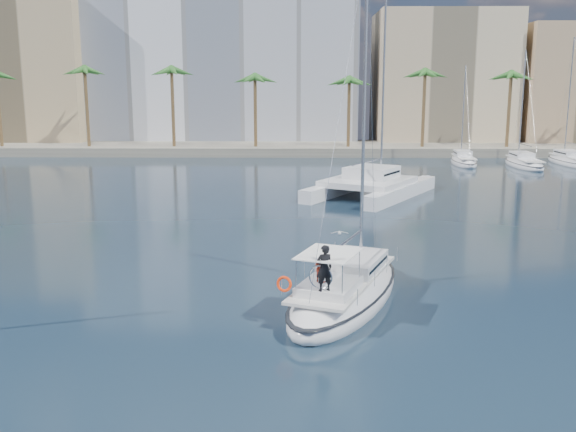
{
  "coord_description": "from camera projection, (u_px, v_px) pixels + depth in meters",
  "views": [
    {
      "loc": [
        0.02,
        -29.57,
        9.24
      ],
      "look_at": [
        -0.39,
        1.5,
        2.91
      ],
      "focal_mm": 40.0,
      "sensor_mm": 36.0,
      "label": 1
    }
  ],
  "objects": [
    {
      "name": "quay",
      "position": [
        296.0,
        148.0,
        90.47
      ],
      "size": [
        120.0,
        14.0,
        1.2
      ],
      "primitive_type": "cube",
      "color": "gray",
      "rests_on": "ground"
    },
    {
      "name": "main_sloop",
      "position": [
        346.0,
        292.0,
        27.68
      ],
      "size": [
        7.23,
        11.45,
        16.23
      ],
      "rotation": [
        0.0,
        0.0,
        -0.37
      ],
      "color": "white",
      "rests_on": "ground"
    },
    {
      "name": "palm_centre",
      "position": [
        297.0,
        78.0,
        84.62
      ],
      "size": [
        3.6,
        3.6,
        12.3
      ],
      "color": "brown",
      "rests_on": "ground"
    },
    {
      "name": "moored_yacht_a",
      "position": [
        463.0,
        164.0,
        76.61
      ],
      "size": [
        3.37,
        9.52,
        11.9
      ],
      "primitive_type": null,
      "rotation": [
        0.0,
        0.0,
        -0.07
      ],
      "color": "white",
      "rests_on": "ground"
    },
    {
      "name": "palm_right",
      "position": [
        555.0,
        78.0,
        84.17
      ],
      "size": [
        3.6,
        3.6,
        12.3
      ],
      "color": "brown",
      "rests_on": "ground"
    },
    {
      "name": "seagull",
      "position": [
        340.0,
        233.0,
        36.85
      ],
      "size": [
        1.02,
        0.44,
        0.19
      ],
      "color": "silver",
      "rests_on": "ground"
    },
    {
      "name": "building_tan_left",
      "position": [
        19.0,
        74.0,
        96.78
      ],
      "size": [
        22.0,
        14.0,
        22.0
      ],
      "primitive_type": "cube",
      "color": "tan",
      "rests_on": "ground"
    },
    {
      "name": "moored_yacht_c",
      "position": [
        573.0,
        165.0,
        76.44
      ],
      "size": [
        3.98,
        12.33,
        15.54
      ],
      "primitive_type": null,
      "rotation": [
        0.0,
        0.0,
        0.03
      ],
      "color": "white",
      "rests_on": "ground"
    },
    {
      "name": "palm_left",
      "position": [
        41.0,
        78.0,
        85.06
      ],
      "size": [
        3.6,
        3.6,
        12.3
      ],
      "color": "brown",
      "rests_on": "ground"
    },
    {
      "name": "building_beige",
      "position": [
        442.0,
        81.0,
        97.12
      ],
      "size": [
        20.0,
        14.0,
        20.0
      ],
      "primitive_type": "cube",
      "color": "beige",
      "rests_on": "ground"
    },
    {
      "name": "ground",
      "position": [
        296.0,
        281.0,
        30.82
      ],
      "size": [
        160.0,
        160.0,
        0.0
      ],
      "primitive_type": "plane",
      "color": "black",
      "rests_on": "ground"
    },
    {
      "name": "moored_yacht_b",
      "position": [
        524.0,
        167.0,
        74.56
      ],
      "size": [
        3.32,
        10.83,
        13.72
      ],
      "primitive_type": null,
      "rotation": [
        0.0,
        0.0,
        -0.02
      ],
      "color": "white",
      "rests_on": "ground"
    },
    {
      "name": "catamaran",
      "position": [
        371.0,
        182.0,
        54.56
      ],
      "size": [
        12.57,
        15.0,
        19.42
      ],
      "rotation": [
        0.0,
        0.0,
        -0.53
      ],
      "color": "white",
      "rests_on": "ground"
    },
    {
      "name": "building_modern",
      "position": [
        220.0,
        55.0,
        99.71
      ],
      "size": [
        42.0,
        16.0,
        28.0
      ],
      "primitive_type": "cube",
      "color": "white",
      "rests_on": "ground"
    }
  ]
}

